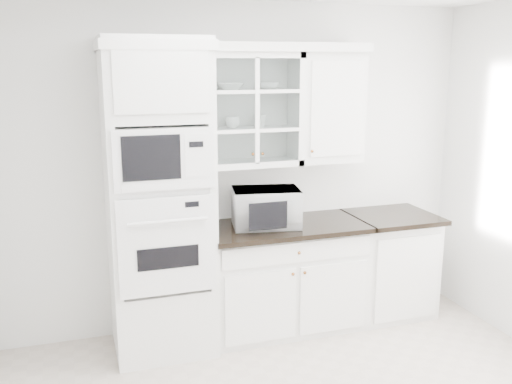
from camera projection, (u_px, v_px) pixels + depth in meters
name	position (u px, v px, depth m)	size (l,w,h in m)	color
room_shell	(303.00, 136.00, 3.48)	(4.00, 3.50, 2.70)	white
oven_column	(159.00, 201.00, 4.30)	(0.76, 0.68, 2.40)	white
base_cabinet_run	(284.00, 276.00, 4.80)	(1.32, 0.67, 0.92)	white
extra_base_cabinet	(388.00, 263.00, 5.11)	(0.72, 0.67, 0.92)	white
upper_cabinet_glass	(251.00, 110.00, 4.55)	(0.80, 0.33, 0.90)	white
upper_cabinet_solid	(328.00, 108.00, 4.75)	(0.55, 0.33, 0.90)	white
crown_molding	(238.00, 47.00, 4.38)	(2.14, 0.38, 0.07)	white
countertop_microwave	(266.00, 207.00, 4.61)	(0.53, 0.44, 0.31)	white
bowl_a	(230.00, 86.00, 4.43)	(0.22, 0.22, 0.05)	white
bowl_b	(268.00, 86.00, 4.55)	(0.17, 0.17, 0.05)	white
cup_a	(233.00, 122.00, 4.51)	(0.12, 0.12, 0.09)	white
cup_b	(260.00, 121.00, 4.60)	(0.10, 0.10, 0.10)	white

